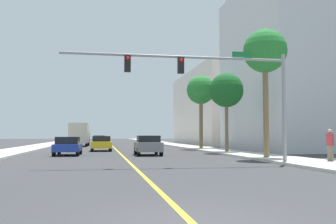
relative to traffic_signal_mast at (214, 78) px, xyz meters
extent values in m
plane|color=#38383A|center=(-4.24, 29.71, -4.58)|extent=(192.00, 192.00, 0.00)
cube|color=beige|center=(-13.72, 29.71, -4.50)|extent=(3.46, 168.00, 0.15)
cube|color=beige|center=(5.24, 29.71, -4.50)|extent=(3.46, 168.00, 0.15)
cube|color=yellow|center=(-4.24, 29.71, -4.57)|extent=(0.16, 144.00, 0.01)
cube|color=silver|center=(16.88, 17.35, 4.00)|extent=(16.88, 16.05, 17.16)
cube|color=silver|center=(15.06, 42.17, 1.42)|extent=(13.26, 26.82, 11.99)
cylinder|color=gray|center=(3.91, 0.00, -1.51)|extent=(0.20, 0.20, 5.83)
cylinder|color=gray|center=(-2.01, 0.00, 1.06)|extent=(11.84, 0.14, 0.14)
cube|color=black|center=(-1.81, 0.00, 0.61)|extent=(0.32, 0.24, 0.84)
sphere|color=red|center=(-1.81, -0.14, 0.86)|extent=(0.20, 0.20, 0.20)
cube|color=black|center=(-4.57, 0.00, 0.61)|extent=(0.32, 0.24, 0.84)
sphere|color=red|center=(-4.57, -0.14, 0.86)|extent=(0.20, 0.20, 0.20)
cube|color=#147233|center=(1.54, 0.00, 1.31)|extent=(1.10, 0.04, 0.28)
cylinder|color=brown|center=(4.78, 4.22, -0.94)|extent=(0.37, 0.37, 6.97)
sphere|color=#287F33|center=(4.78, 4.22, 2.54)|extent=(2.88, 2.88, 2.88)
cone|color=#287F33|center=(5.63, 4.32, 2.34)|extent=(0.56, 1.37, 1.68)
cone|color=#287F33|center=(4.64, 5.07, 2.34)|extent=(1.37, 0.62, 1.42)
cone|color=#287F33|center=(3.92, 4.12, 2.34)|extent=(0.58, 1.53, 1.16)
cone|color=#287F33|center=(4.81, 3.36, 2.34)|extent=(1.44, 0.48, 1.56)
cylinder|color=brown|center=(4.90, 12.53, -1.77)|extent=(0.30, 0.30, 5.32)
sphere|color=#195B23|center=(4.90, 12.53, 0.89)|extent=(2.99, 2.99, 2.99)
cone|color=#195B23|center=(5.79, 12.37, 0.69)|extent=(0.64, 1.47, 1.59)
cone|color=#195B23|center=(4.89, 13.42, 0.69)|extent=(1.50, 0.47, 1.12)
cone|color=#195B23|center=(4.01, 12.63, 0.69)|extent=(0.56, 1.39, 1.33)
cone|color=#195B23|center=(4.76, 11.64, 0.69)|extent=(1.37, 0.63, 1.27)
cylinder|color=brown|center=(4.83, 20.83, -1.27)|extent=(0.40, 0.40, 6.31)
sphere|color=#287F33|center=(4.83, 20.83, 1.88)|extent=(3.10, 3.10, 3.10)
cone|color=#287F33|center=(5.76, 20.86, 1.68)|extent=(0.48, 1.72, 1.20)
cone|color=#287F33|center=(4.69, 21.75, 1.68)|extent=(1.76, 0.69, 1.44)
cone|color=#287F33|center=(3.91, 20.75, 1.68)|extent=(0.55, 1.53, 1.39)
cone|color=#287F33|center=(4.98, 19.91, 1.68)|extent=(1.21, 0.58, 1.44)
cube|color=#1E389E|center=(-8.34, 11.12, -3.98)|extent=(1.97, 4.16, 0.56)
cube|color=black|center=(-8.35, 10.82, -3.43)|extent=(1.70, 2.07, 0.54)
cylinder|color=black|center=(-9.15, 12.65, -4.26)|extent=(0.23, 0.64, 0.64)
cylinder|color=black|center=(-7.47, 12.61, -4.26)|extent=(0.23, 0.64, 0.64)
cylinder|color=black|center=(-9.22, 9.63, -4.26)|extent=(0.23, 0.64, 0.64)
cylinder|color=black|center=(-7.53, 9.59, -4.26)|extent=(0.23, 0.64, 0.64)
cube|color=#BCBCC1|center=(-6.08, 37.68, -3.95)|extent=(1.76, 4.09, 0.62)
cube|color=black|center=(-6.08, 37.42, -3.38)|extent=(1.54, 2.03, 0.52)
cylinder|color=black|center=(-6.86, 39.17, -4.26)|extent=(0.22, 0.64, 0.64)
cylinder|color=black|center=(-5.31, 39.17, -4.26)|extent=(0.22, 0.64, 0.64)
cylinder|color=black|center=(-6.85, 36.18, -4.26)|extent=(0.22, 0.64, 0.64)
cylinder|color=black|center=(-5.30, 36.18, -4.26)|extent=(0.22, 0.64, 0.64)
cube|color=black|center=(-5.82, 31.80, -3.96)|extent=(1.89, 4.13, 0.60)
cube|color=black|center=(-5.81, 31.58, -3.41)|extent=(1.64, 1.96, 0.51)
cylinder|color=black|center=(-6.66, 33.29, -4.26)|extent=(0.23, 0.64, 0.64)
cylinder|color=black|center=(-5.02, 33.31, -4.26)|extent=(0.23, 0.64, 0.64)
cylinder|color=black|center=(-6.61, 30.28, -4.26)|extent=(0.23, 0.64, 0.64)
cylinder|color=black|center=(-4.98, 30.31, -4.26)|extent=(0.23, 0.64, 0.64)
cube|color=gold|center=(-5.80, 18.55, -3.95)|extent=(1.94, 4.40, 0.60)
cube|color=black|center=(-5.80, 18.57, -3.39)|extent=(1.70, 2.12, 0.52)
cylinder|color=black|center=(-6.67, 20.19, -4.26)|extent=(0.22, 0.64, 0.64)
cylinder|color=black|center=(-4.95, 20.20, -4.26)|extent=(0.22, 0.64, 0.64)
cylinder|color=black|center=(-6.65, 16.91, -4.26)|extent=(0.22, 0.64, 0.64)
cylinder|color=black|center=(-4.93, 16.91, -4.26)|extent=(0.22, 0.64, 0.64)
cube|color=slate|center=(-2.27, 10.16, -3.91)|extent=(1.91, 3.87, 0.69)
cube|color=black|center=(-2.27, 9.87, -3.31)|extent=(1.67, 1.78, 0.51)
cylinder|color=black|center=(-3.10, 11.54, -4.26)|extent=(0.23, 0.64, 0.64)
cylinder|color=black|center=(-1.42, 11.53, -4.26)|extent=(0.23, 0.64, 0.64)
cylinder|color=black|center=(-3.12, 8.79, -4.26)|extent=(0.23, 0.64, 0.64)
cylinder|color=black|center=(-1.44, 8.78, -4.26)|extent=(0.23, 0.64, 0.64)
cube|color=#194799|center=(-8.64, 37.22, -3.33)|extent=(2.44, 2.09, 1.60)
cube|color=beige|center=(-8.72, 33.58, -2.80)|extent=(2.51, 5.30, 2.66)
cylinder|color=black|center=(-9.69, 37.25, -4.13)|extent=(0.30, 0.91, 0.90)
cylinder|color=black|center=(-7.59, 37.20, -4.13)|extent=(0.30, 0.91, 0.90)
cylinder|color=black|center=(-9.80, 32.29, -4.13)|extent=(0.30, 0.91, 0.90)
cylinder|color=black|center=(-7.70, 32.25, -4.13)|extent=(0.30, 0.91, 0.90)
cylinder|color=#726651|center=(6.55, -0.08, -4.00)|extent=(0.32, 0.32, 0.85)
cylinder|color=#B23338|center=(6.55, -0.08, -3.24)|extent=(0.38, 0.38, 0.67)
sphere|color=tan|center=(6.55, -0.08, -2.79)|extent=(0.23, 0.23, 0.23)
camera|label=1|loc=(-5.89, -19.23, -2.98)|focal=40.84mm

